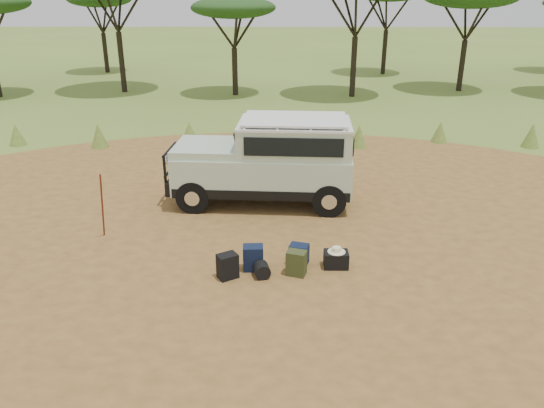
{
  "coord_description": "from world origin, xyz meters",
  "views": [
    {
      "loc": [
        0.15,
        -9.47,
        5.16
      ],
      "look_at": [
        0.06,
        0.71,
        1.0
      ],
      "focal_mm": 35.0,
      "sensor_mm": 36.0,
      "label": 1
    }
  ],
  "objects_px": {
    "backpack_olive": "(296,263)",
    "safari_vehicle": "(269,163)",
    "backpack_black": "(228,266)",
    "duffel_navy": "(299,254)",
    "hard_case": "(336,260)",
    "walking_staff": "(102,206)",
    "backpack_navy": "(253,258)"
  },
  "relations": [
    {
      "from": "duffel_navy",
      "to": "backpack_black",
      "type": "bearing_deg",
      "value": -140.95
    },
    {
      "from": "walking_staff",
      "to": "backpack_black",
      "type": "xyz_separation_m",
      "value": [
        2.85,
        -1.7,
        -0.54
      ]
    },
    {
      "from": "safari_vehicle",
      "to": "backpack_olive",
      "type": "xyz_separation_m",
      "value": [
        0.58,
        -3.75,
        -0.82
      ]
    },
    {
      "from": "backpack_navy",
      "to": "backpack_olive",
      "type": "xyz_separation_m",
      "value": [
        0.84,
        -0.2,
        -0.01
      ]
    },
    {
      "from": "backpack_navy",
      "to": "backpack_olive",
      "type": "bearing_deg",
      "value": -15.8
    },
    {
      "from": "safari_vehicle",
      "to": "backpack_olive",
      "type": "height_order",
      "value": "safari_vehicle"
    },
    {
      "from": "backpack_olive",
      "to": "safari_vehicle",
      "type": "bearing_deg",
      "value": 116.5
    },
    {
      "from": "backpack_black",
      "to": "duffel_navy",
      "type": "bearing_deg",
      "value": -8.39
    },
    {
      "from": "backpack_olive",
      "to": "hard_case",
      "type": "relative_size",
      "value": 1.06
    },
    {
      "from": "walking_staff",
      "to": "backpack_navy",
      "type": "xyz_separation_m",
      "value": [
        3.32,
        -1.37,
        -0.53
      ]
    },
    {
      "from": "duffel_navy",
      "to": "hard_case",
      "type": "bearing_deg",
      "value": 5.05
    },
    {
      "from": "walking_staff",
      "to": "hard_case",
      "type": "height_order",
      "value": "walking_staff"
    },
    {
      "from": "backpack_black",
      "to": "backpack_olive",
      "type": "relative_size",
      "value": 0.99
    },
    {
      "from": "backpack_olive",
      "to": "duffel_navy",
      "type": "distance_m",
      "value": 0.46
    },
    {
      "from": "walking_staff",
      "to": "backpack_navy",
      "type": "height_order",
      "value": "walking_staff"
    },
    {
      "from": "backpack_black",
      "to": "hard_case",
      "type": "relative_size",
      "value": 1.05
    },
    {
      "from": "backpack_black",
      "to": "hard_case",
      "type": "height_order",
      "value": "backpack_black"
    },
    {
      "from": "safari_vehicle",
      "to": "backpack_olive",
      "type": "relative_size",
      "value": 9.34
    },
    {
      "from": "walking_staff",
      "to": "backpack_navy",
      "type": "distance_m",
      "value": 3.63
    },
    {
      "from": "duffel_navy",
      "to": "backpack_olive",
      "type": "bearing_deg",
      "value": -82.3
    },
    {
      "from": "safari_vehicle",
      "to": "duffel_navy",
      "type": "xyz_separation_m",
      "value": [
        0.65,
        -3.3,
        -0.87
      ]
    },
    {
      "from": "backpack_navy",
      "to": "duffel_navy",
      "type": "xyz_separation_m",
      "value": [
        0.91,
        0.26,
        -0.05
      ]
    },
    {
      "from": "backpack_black",
      "to": "backpack_navy",
      "type": "relative_size",
      "value": 0.97
    },
    {
      "from": "backpack_navy",
      "to": "duffel_navy",
      "type": "distance_m",
      "value": 0.94
    },
    {
      "from": "walking_staff",
      "to": "safari_vehicle",
      "type": "bearing_deg",
      "value": 0.32
    },
    {
      "from": "backpack_black",
      "to": "duffel_navy",
      "type": "relative_size",
      "value": 1.2
    },
    {
      "from": "backpack_black",
      "to": "duffel_navy",
      "type": "xyz_separation_m",
      "value": [
        1.38,
        0.58,
        -0.04
      ]
    },
    {
      "from": "backpack_black",
      "to": "hard_case",
      "type": "xyz_separation_m",
      "value": [
        2.11,
        0.44,
        -0.08
      ]
    },
    {
      "from": "safari_vehicle",
      "to": "backpack_navy",
      "type": "height_order",
      "value": "safari_vehicle"
    },
    {
      "from": "safari_vehicle",
      "to": "duffel_navy",
      "type": "relative_size",
      "value": 11.28
    },
    {
      "from": "walking_staff",
      "to": "backpack_navy",
      "type": "relative_size",
      "value": 3.13
    },
    {
      "from": "backpack_navy",
      "to": "hard_case",
      "type": "xyz_separation_m",
      "value": [
        1.64,
        0.11,
        -0.09
      ]
    }
  ]
}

